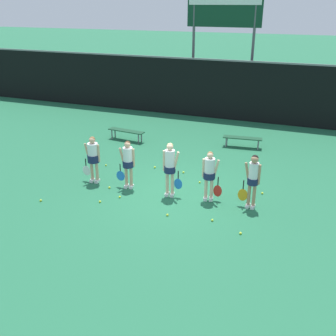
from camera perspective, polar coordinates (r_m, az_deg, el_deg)
name	(u,v)px	position (r m, az deg, el deg)	size (l,w,h in m)	color
ground_plane	(170,194)	(12.71, 0.32, -3.81)	(140.00, 140.00, 0.00)	#216642
fence_windscreen	(234,91)	(20.69, 9.56, 11.03)	(60.00, 0.08, 3.06)	black
scoreboard	(224,25)	(21.62, 8.06, 19.80)	(3.87, 0.15, 5.84)	#515156
bench_courtside	(126,132)	(17.62, -6.07, 5.26)	(1.73, 0.54, 0.46)	#19472D
bench_far	(243,139)	(16.96, 10.76, 4.18)	(1.66, 0.53, 0.44)	#19472D
player_0	(93,156)	(13.43, -10.82, 1.79)	(0.69, 0.41, 1.63)	tan
player_1	(128,161)	(12.85, -5.84, 1.06)	(0.65, 0.37, 1.63)	tan
player_2	(170,165)	(12.19, 0.30, 0.40)	(0.63, 0.36, 1.77)	beige
player_3	(210,172)	(12.04, 6.07, -0.64)	(0.64, 0.36, 1.60)	beige
player_4	(253,177)	(11.77, 12.21, -1.33)	(0.62, 0.32, 1.69)	tan
tennis_ball_0	(155,167)	(14.65, -1.92, 0.11)	(0.07, 0.07, 0.07)	#CCE033
tennis_ball_1	(241,233)	(10.80, 10.48, -9.30)	(0.07, 0.07, 0.07)	#CCE033
tennis_ball_2	(183,172)	(14.23, 2.25, -0.62)	(0.07, 0.07, 0.07)	#CCE033
tennis_ball_3	(109,188)	(13.21, -8.50, -2.83)	(0.07, 0.07, 0.07)	#CCE033
tennis_ball_4	(106,165)	(15.02, -9.00, 0.40)	(0.06, 0.06, 0.06)	#CCE033
tennis_ball_5	(167,215)	(11.46, -0.08, -6.83)	(0.07, 0.07, 0.07)	#CCE033
tennis_ball_6	(200,182)	(13.50, 4.62, -2.06)	(0.07, 0.07, 0.07)	#CCE033
tennis_ball_7	(212,220)	(11.27, 6.44, -7.53)	(0.07, 0.07, 0.07)	#CCE033
tennis_ball_8	(262,193)	(13.06, 13.53, -3.57)	(0.07, 0.07, 0.07)	#CCE033
tennis_ball_9	(120,197)	(12.55, -7.02, -4.19)	(0.07, 0.07, 0.07)	#CCE033
tennis_ball_10	(100,202)	(12.36, -9.84, -4.83)	(0.07, 0.07, 0.07)	#CCE033
tennis_ball_11	(41,200)	(12.87, -17.99, -4.51)	(0.07, 0.07, 0.07)	#CCE033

